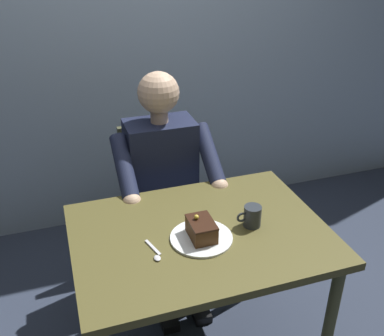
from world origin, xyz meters
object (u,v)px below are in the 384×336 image
Objects in this scene: chair at (158,195)px; cake_slice at (201,229)px; seated_person at (165,186)px; dessert_spoon at (155,253)px; dining_table at (200,249)px; coffee_cup at (252,216)px.

chair is 0.84m from cake_slice.
dessert_spoon is at bearing 71.56° from seated_person.
dining_table is 0.84× the size of seated_person.
dining_table is at bearing -105.79° from cake_slice.
dessert_spoon is (0.21, 0.64, 0.10)m from seated_person.
chair is 0.72× the size of seated_person.
coffee_cup is at bearing 110.50° from seated_person.
cake_slice is at bearing -170.20° from dessert_spoon.
coffee_cup is 0.77× the size of dessert_spoon.
chair is at bearing -90.00° from dining_table.
dining_table is 0.26m from coffee_cup.
coffee_cup is at bearing 173.19° from dining_table.
dessert_spoon is at bearing 7.31° from coffee_cup.
dessert_spoon is at bearing 20.90° from dining_table.
dessert_spoon is at bearing 75.24° from chair.
coffee_cup is at bearing -172.69° from dessert_spoon.
chair reaches higher than cake_slice.
chair is 0.85m from coffee_cup.
seated_person is (0.00, 0.17, 0.16)m from chair.
chair is 8.26× the size of coffee_cup.
dining_table is 1.17× the size of chair.
cake_slice is 0.98× the size of dessert_spoon.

